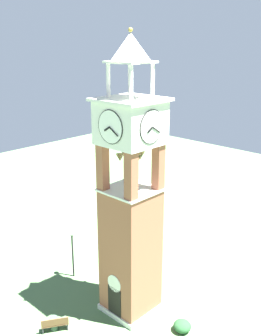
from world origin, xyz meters
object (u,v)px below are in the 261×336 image
park_bench (55,324)px  trash_bin (54,323)px  clock_tower (130,208)px  lamp_post (72,245)px

park_bench → trash_bin: 0.26m
park_bench → trash_bin: (-0.23, 0.06, -0.08)m
park_bench → trash_bin: size_ratio=1.98×
trash_bin → clock_tower: bearing=66.1°
park_bench → trash_bin: bearing=164.7°
park_bench → trash_bin: park_bench is taller
clock_tower → park_bench: bearing=-111.1°
clock_tower → trash_bin: (-2.02, -4.56, -6.65)m
clock_tower → trash_bin: bearing=-113.9°
park_bench → lamp_post: lamp_post is taller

